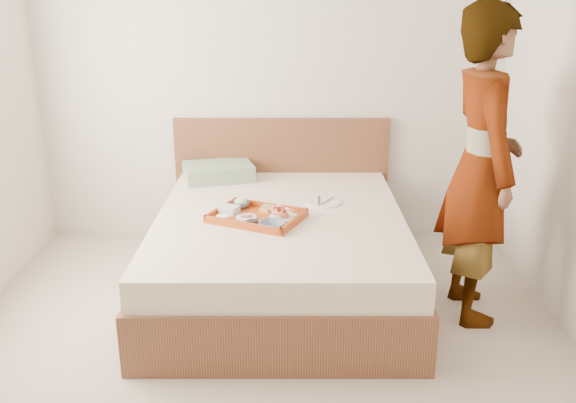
# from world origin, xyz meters

# --- Properties ---
(ground) EXTENTS (3.50, 4.00, 0.01)m
(ground) POSITION_xyz_m (0.00, 0.00, 0.00)
(ground) COLOR #BBAF9E
(ground) RESTS_ON ground
(wall_back) EXTENTS (3.50, 0.01, 2.60)m
(wall_back) POSITION_xyz_m (0.00, 2.00, 1.30)
(wall_back) COLOR silver
(wall_back) RESTS_ON ground
(bed) EXTENTS (1.65, 2.00, 0.53)m
(bed) POSITION_xyz_m (0.09, 1.00, 0.27)
(bed) COLOR brown
(bed) RESTS_ON ground
(headboard) EXTENTS (1.65, 0.06, 0.95)m
(headboard) POSITION_xyz_m (0.09, 1.97, 0.47)
(headboard) COLOR brown
(headboard) RESTS_ON ground
(pillow) EXTENTS (0.57, 0.46, 0.12)m
(pillow) POSITION_xyz_m (-0.38, 1.76, 0.59)
(pillow) COLOR #8FB392
(pillow) RESTS_ON bed
(tray) EXTENTS (0.65, 0.58, 0.05)m
(tray) POSITION_xyz_m (-0.05, 0.91, 0.55)
(tray) COLOR #B94011
(tray) RESTS_ON bed
(prawn_plate) EXTENTS (0.24, 0.24, 0.01)m
(prawn_plate) POSITION_xyz_m (0.12, 0.89, 0.55)
(prawn_plate) COLOR white
(prawn_plate) RESTS_ON tray
(navy_bowl_big) EXTENTS (0.20, 0.20, 0.04)m
(navy_bowl_big) POSITION_xyz_m (0.05, 0.73, 0.56)
(navy_bowl_big) COLOR navy
(navy_bowl_big) RESTS_ON tray
(sauce_dish) EXTENTS (0.10, 0.10, 0.03)m
(sauce_dish) POSITION_xyz_m (-0.07, 0.76, 0.56)
(sauce_dish) COLOR black
(sauce_dish) RESTS_ON tray
(meat_plate) EXTENTS (0.17, 0.17, 0.01)m
(meat_plate) POSITION_xyz_m (-0.12, 0.89, 0.55)
(meat_plate) COLOR white
(meat_plate) RESTS_ON tray
(bread_plate) EXTENTS (0.17, 0.17, 0.01)m
(bread_plate) POSITION_xyz_m (0.02, 1.01, 0.55)
(bread_plate) COLOR orange
(bread_plate) RESTS_ON tray
(salad_bowl) EXTENTS (0.16, 0.16, 0.04)m
(salad_bowl) POSITION_xyz_m (-0.16, 1.09, 0.56)
(salad_bowl) COLOR navy
(salad_bowl) RESTS_ON tray
(plastic_tub) EXTENTS (0.14, 0.13, 0.05)m
(plastic_tub) POSITION_xyz_m (-0.23, 0.97, 0.57)
(plastic_tub) COLOR silver
(plastic_tub) RESTS_ON tray
(cheese_round) EXTENTS (0.10, 0.10, 0.03)m
(cheese_round) POSITION_xyz_m (-0.26, 0.86, 0.56)
(cheese_round) COLOR white
(cheese_round) RESTS_ON tray
(dinner_plate) EXTENTS (0.30, 0.30, 0.01)m
(dinner_plate) POSITION_xyz_m (0.38, 1.22, 0.54)
(dinner_plate) COLOR white
(dinner_plate) RESTS_ON bed
(person) EXTENTS (0.46, 0.68, 1.83)m
(person) POSITION_xyz_m (1.25, 0.73, 0.92)
(person) COLOR white
(person) RESTS_ON ground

